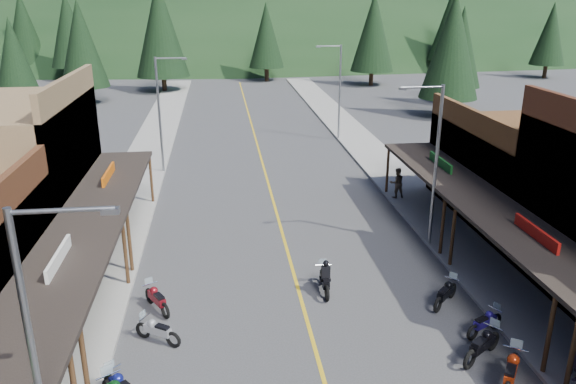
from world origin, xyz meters
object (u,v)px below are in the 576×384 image
object	(u,v)px
pine_4	(373,31)
pine_6	(551,34)
streetlight_2	(434,160)
bike_west_9	(157,298)
bike_east_7	(483,344)
streetlight_0	(42,364)
pine_9	(461,47)
bike_east_9	(446,292)
rider_on_bike	(325,279)
streetlight_1	(161,110)
pine_7	(24,28)
pedestrian_east_b	(397,183)
pine_8	(14,61)
bike_west_8	(157,329)
pine_5	(452,21)
shop_east_3	(527,173)
pine_11	(452,45)
bike_east_8	(485,321)
shop_west_3	(2,174)
pine_3	(266,35)
pine_10	(81,43)
pine_1	(69,29)
streetlight_3	(338,88)
bike_east_6	(511,371)
pine_2	(160,28)

from	to	relation	value
pine_4	pine_6	size ratio (longest dim) A/B	1.14
streetlight_2	bike_west_9	xyz separation A→B (m)	(-12.72, -4.60, -3.89)
pine_4	bike_east_7	size ratio (longest dim) A/B	5.77
streetlight_0	bike_west_9	distance (m)	10.24
pine_9	streetlight_0	bearing A→B (deg)	-121.25
bike_east_9	rider_on_bike	world-z (taller)	rider_on_bike
streetlight_1	bike_east_7	bearing A→B (deg)	-61.64
pine_7	pedestrian_east_b	size ratio (longest dim) A/B	6.69
pine_8	pine_9	world-z (taller)	pine_9
pine_8	bike_west_8	size ratio (longest dim) A/B	5.26
streetlight_1	pine_5	bearing A→B (deg)	50.68
shop_east_3	pine_4	size ratio (longest dim) A/B	0.87
pine_11	bike_east_8	bearing A→B (deg)	-109.92
pine_11	rider_on_bike	distance (m)	39.43
shop_west_3	pine_8	size ratio (longest dim) A/B	1.09
streetlight_1	pine_3	xyz separation A→B (m)	(10.95, 44.00, 2.02)
pine_7	pine_11	size ratio (longest dim) A/B	1.01
pine_10	rider_on_bike	bearing A→B (deg)	-67.47
pine_7	bike_west_8	bearing A→B (deg)	-70.52
pine_7	pine_10	bearing A→B (deg)	-61.70
pine_8	pine_10	xyz separation A→B (m)	(4.00, 10.00, 0.81)
pine_7	rider_on_bike	xyz separation A→B (m)	(33.07, -71.95, -6.61)
pine_7	rider_on_bike	distance (m)	79.46
pine_1	pine_3	size ratio (longest dim) A/B	1.14
streetlight_3	pine_5	size ratio (longest dim) A/B	0.57
streetlight_1	bike_west_9	world-z (taller)	streetlight_1
bike_west_8	bike_west_9	xyz separation A→B (m)	(-0.23, 2.22, 0.03)
streetlight_1	bike_east_6	size ratio (longest dim) A/B	3.48
pine_1	pine_11	world-z (taller)	pine_1
bike_east_7	bike_east_9	distance (m)	3.60
pine_1	rider_on_bike	distance (m)	70.87
pine_2	pine_9	xyz separation A→B (m)	(34.00, -13.00, -1.61)
pine_6	rider_on_bike	bearing A→B (deg)	-126.85
pine_1	bike_east_6	distance (m)	78.84
bike_east_6	bike_east_9	xyz separation A→B (m)	(-0.08, 5.14, -0.08)
bike_east_6	pine_4	bearing A→B (deg)	113.81
pine_4	bike_west_9	xyz separation A→B (m)	(-23.77, -56.60, -6.66)
pine_6	bike_east_9	distance (m)	73.83
pine_4	pine_6	distance (m)	28.29
rider_on_bike	bike_east_7	bearing A→B (deg)	-46.91
streetlight_0	streetlight_3	distance (m)	38.59
pine_5	pedestrian_east_b	bearing A→B (deg)	-114.83
streetlight_3	pine_10	bearing A→B (deg)	141.29
pine_2	pine_8	xyz separation A→B (m)	(-12.00, -18.00, -2.01)
streetlight_3	pine_11	xyz separation A→B (m)	(13.05, 8.00, 2.73)
bike_west_8	bike_east_7	xyz separation A→B (m)	(11.08, -2.35, 0.08)
pine_5	rider_on_bike	distance (m)	75.87
bike_west_8	rider_on_bike	xyz separation A→B (m)	(6.60, 2.86, 0.09)
bike_east_7	pine_1	bearing A→B (deg)	167.06
bike_east_7	bike_east_8	size ratio (longest dim) A/B	1.17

